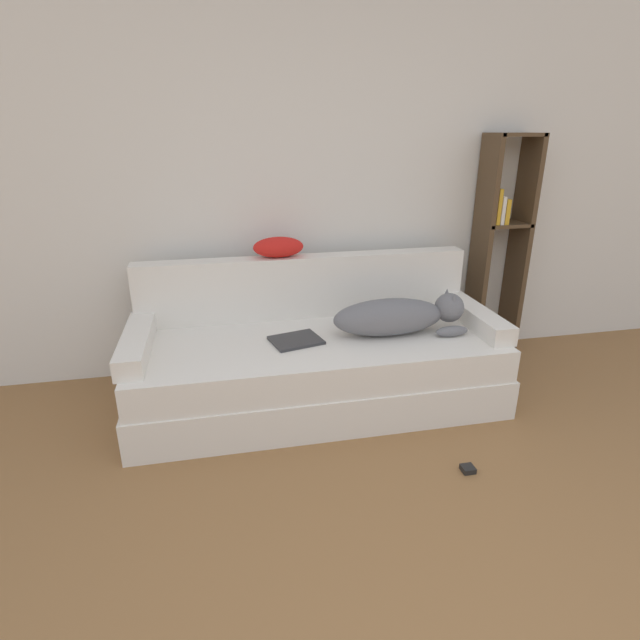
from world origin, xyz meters
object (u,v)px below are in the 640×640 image
(couch, at_px, (317,370))
(power_adapter, at_px, (468,469))
(dog, at_px, (398,316))
(laptop, at_px, (296,340))
(bookshelf, at_px, (500,239))
(throw_pillow, at_px, (278,247))

(couch, height_order, power_adapter, couch)
(couch, relative_size, dog, 2.67)
(couch, bearing_deg, laptop, -162.71)
(couch, height_order, dog, dog)
(couch, distance_m, laptop, 0.28)
(dog, relative_size, power_adapter, 12.92)
(laptop, bearing_deg, bookshelf, 4.25)
(laptop, relative_size, power_adapter, 5.16)
(laptop, bearing_deg, power_adapter, -61.35)
(couch, bearing_deg, throw_pillow, 112.55)
(bookshelf, bearing_deg, throw_pillow, -177.57)
(bookshelf, height_order, power_adapter, bookshelf)
(throw_pillow, bearing_deg, dog, -33.98)
(laptop, distance_m, bookshelf, 1.76)
(throw_pillow, relative_size, power_adapter, 5.04)
(dog, relative_size, laptop, 2.50)
(dog, bearing_deg, bookshelf, 28.77)
(couch, relative_size, throw_pillow, 6.86)
(throw_pillow, height_order, bookshelf, bookshelf)
(throw_pillow, xyz_separation_m, bookshelf, (1.65, 0.07, -0.03))
(power_adapter, bearing_deg, laptop, 132.48)
(bookshelf, xyz_separation_m, power_adapter, (-0.86, -1.36, -0.89))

